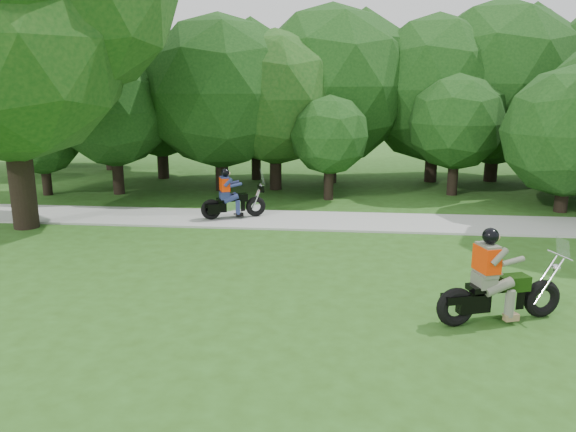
{
  "coord_description": "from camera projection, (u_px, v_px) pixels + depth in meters",
  "views": [
    {
      "loc": [
        -1.64,
        -7.92,
        4.0
      ],
      "look_at": [
        -2.85,
        3.93,
        1.13
      ],
      "focal_mm": 35.0,
      "sensor_mm": 36.0,
      "label": 1
    }
  ],
  "objects": [
    {
      "name": "ground",
      "position": [
        450.0,
        354.0,
        8.44
      ],
      "size": [
        100.0,
        100.0,
        0.0
      ],
      "primitive_type": "plane",
      "color": "#294D16",
      "rests_on": "ground"
    },
    {
      "name": "walkway",
      "position": [
        401.0,
        223.0,
        16.17
      ],
      "size": [
        60.0,
        2.2,
        0.06
      ],
      "primitive_type": "cube",
      "color": "#A7A7A2",
      "rests_on": "ground"
    },
    {
      "name": "tree_line",
      "position": [
        432.0,
        93.0,
        21.5
      ],
      "size": [
        40.42,
        12.15,
        7.33
      ],
      "color": "black",
      "rests_on": "ground"
    },
    {
      "name": "big_tree_west",
      "position": [
        9.0,
        13.0,
        14.76
      ],
      "size": [
        8.64,
        6.56,
        9.96
      ],
      "color": "black",
      "rests_on": "ground"
    },
    {
      "name": "chopper_motorcycle",
      "position": [
        495.0,
        288.0,
        9.43
      ],
      "size": [
        2.29,
        1.13,
        1.67
      ],
      "rotation": [
        0.0,
        0.0,
        0.33
      ],
      "color": "black",
      "rests_on": "ground"
    },
    {
      "name": "touring_motorcycle",
      "position": [
        229.0,
        200.0,
        16.46
      ],
      "size": [
        1.86,
        1.13,
        1.49
      ],
      "rotation": [
        0.0,
        0.0,
        0.4
      ],
      "color": "black",
      "rests_on": "walkway"
    }
  ]
}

